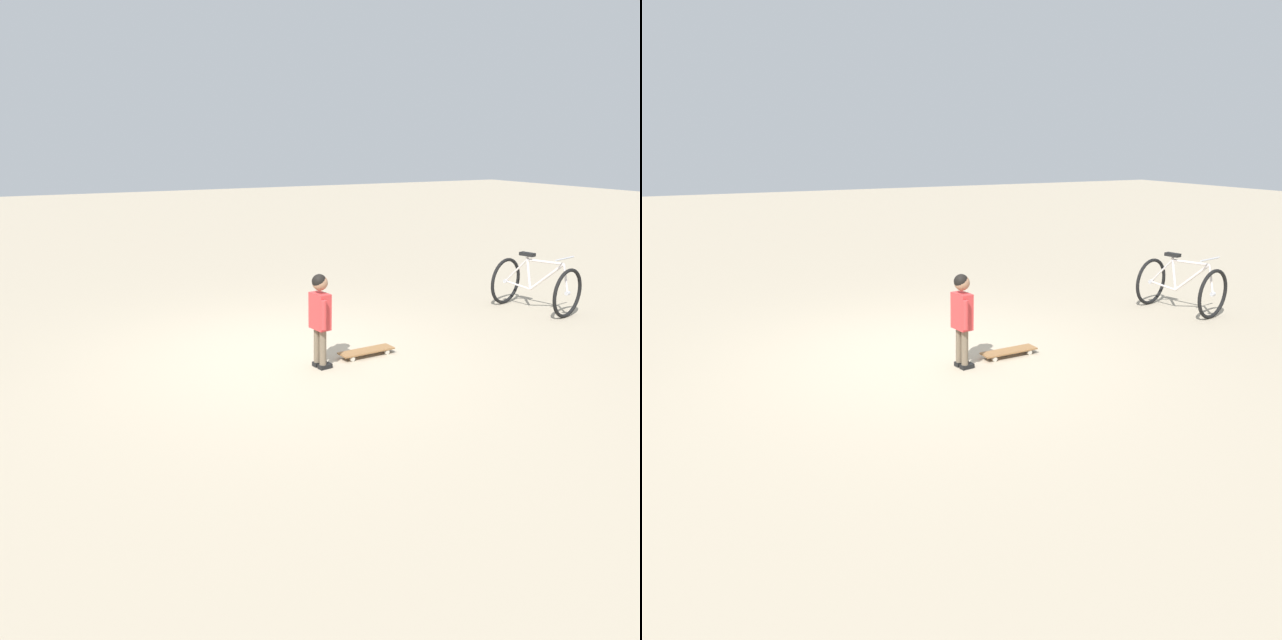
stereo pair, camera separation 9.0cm
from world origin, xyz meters
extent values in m
plane|color=tan|center=(0.00, 0.00, 0.00)|extent=(50.00, 50.00, 0.00)
cylinder|color=brown|center=(-0.13, 0.49, 0.24)|extent=(0.08, 0.08, 0.42)
cube|color=black|center=(-0.16, 0.49, 0.03)|extent=(0.16, 0.10, 0.05)
cylinder|color=brown|center=(-0.15, 0.60, 0.24)|extent=(0.08, 0.08, 0.42)
cube|color=black|center=(-0.18, 0.60, 0.03)|extent=(0.16, 0.10, 0.05)
cube|color=#D13838|center=(-0.14, 0.55, 0.65)|extent=(0.18, 0.26, 0.40)
cylinder|color=#D13838|center=(-0.21, 0.38, 0.65)|extent=(0.06, 0.06, 0.32)
cylinder|color=#D13838|center=(-0.10, 0.71, 0.65)|extent=(0.06, 0.06, 0.32)
sphere|color=#9E7051|center=(-0.14, 0.55, 0.96)|extent=(0.17, 0.17, 0.17)
sphere|color=black|center=(-0.13, 0.55, 0.98)|extent=(0.16, 0.16, 0.16)
cube|color=olive|center=(-0.79, 0.44, 0.07)|extent=(0.70, 0.23, 0.02)
cube|color=#B7B7BC|center=(-1.03, 0.43, 0.05)|extent=(0.04, 0.11, 0.02)
cube|color=#B7B7BC|center=(-0.55, 0.46, 0.05)|extent=(0.04, 0.11, 0.02)
cylinder|color=beige|center=(-1.03, 0.35, 0.03)|extent=(0.06, 0.03, 0.06)
cylinder|color=beige|center=(-1.04, 0.50, 0.03)|extent=(0.06, 0.03, 0.06)
cylinder|color=beige|center=(-0.55, 0.39, 0.03)|extent=(0.06, 0.03, 0.06)
cylinder|color=beige|center=(-0.56, 0.53, 0.03)|extent=(0.06, 0.03, 0.06)
torus|color=black|center=(-4.16, 0.29, 0.36)|extent=(0.70, 0.21, 0.71)
torus|color=black|center=(-3.93, -0.71, 0.36)|extent=(0.70, 0.21, 0.71)
cylinder|color=#B7B7BC|center=(-4.16, 0.29, 0.36)|extent=(0.07, 0.07, 0.06)
cylinder|color=#B7B7BC|center=(-3.93, -0.71, 0.36)|extent=(0.07, 0.07, 0.06)
cylinder|color=silver|center=(-4.08, -0.05, 0.53)|extent=(0.15, 0.51, 0.48)
cylinder|color=silver|center=(-4.07, -0.10, 0.75)|extent=(0.17, 0.58, 0.06)
cylinder|color=silver|center=(-4.02, -0.34, 0.54)|extent=(0.07, 0.14, 0.48)
cylinder|color=silver|center=(-3.98, -0.50, 0.33)|extent=(0.12, 0.43, 0.08)
cylinder|color=silver|center=(-3.97, -0.55, 0.55)|extent=(0.10, 0.35, 0.40)
cylinder|color=silver|center=(-4.15, 0.24, 0.56)|extent=(0.06, 0.13, 0.41)
cube|color=black|center=(-4.01, -0.39, 0.82)|extent=(0.15, 0.24, 0.05)
cylinder|color=#B7B7BC|center=(-4.14, 0.19, 0.84)|extent=(0.45, 0.12, 0.02)
camera|label=1|loc=(2.73, 6.34, 2.43)|focal=34.80mm
camera|label=2|loc=(2.65, 6.38, 2.43)|focal=34.80mm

